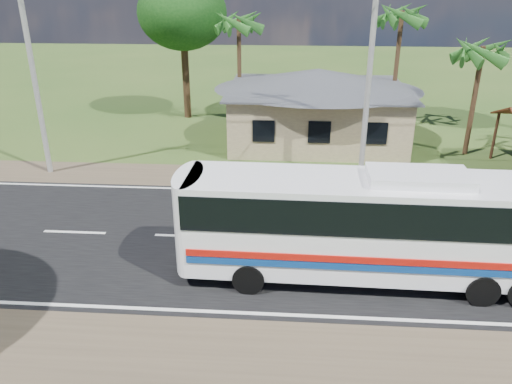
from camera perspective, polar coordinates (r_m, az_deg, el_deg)
ground at (r=19.40m, az=5.24°, el=-5.53°), size 120.00×120.00×0.00m
road at (r=19.40m, az=5.24°, el=-5.51°), size 120.00×16.00×0.03m
house at (r=30.77m, az=6.99°, el=10.60°), size 12.40×10.00×5.00m
utility_poles at (r=23.97m, az=12.14°, el=14.28°), size 32.80×2.22×11.00m
palm_near at (r=29.97m, az=24.46°, el=14.39°), size 2.80×2.80×6.70m
palm_mid at (r=33.23m, az=16.33°, el=18.70°), size 2.80×2.80×8.20m
palm_far at (r=33.29m, az=-1.99°, el=18.73°), size 2.80×2.80×7.70m
tree_behind_house at (r=35.85m, az=-8.41°, el=19.54°), size 6.00×6.00×9.61m
coach_bus at (r=16.46m, az=13.99°, el=-3.06°), size 12.48×2.90×3.86m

